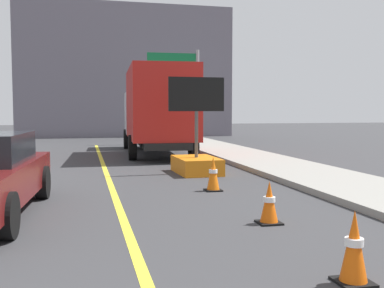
{
  "coord_description": "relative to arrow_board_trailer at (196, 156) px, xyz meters",
  "views": [
    {
      "loc": [
        -0.6,
        0.34,
        1.77
      ],
      "look_at": [
        1.01,
        7.12,
        1.26
      ],
      "focal_mm": 42.71,
      "sensor_mm": 36.0,
      "label": 1
    }
  ],
  "objects": [
    {
      "name": "highway_guide_sign",
      "position": [
        2.11,
        11.44,
        2.94
      ],
      "size": [
        2.79,
        0.19,
        5.0
      ],
      "color": "gray",
      "rests_on": "ground"
    },
    {
      "name": "traffic_cone_far_lane",
      "position": [
        -0.32,
        -2.85,
        -0.1
      ],
      "size": [
        0.36,
        0.36,
        0.77
      ],
      "color": "black",
      "rests_on": "ground"
    },
    {
      "name": "arrow_board_trailer",
      "position": [
        0.0,
        0.0,
        0.0
      ],
      "size": [
        1.6,
        1.83,
        2.7
      ],
      "color": "orange",
      "rests_on": "ground"
    },
    {
      "name": "lane_center_stripe",
      "position": [
        -2.48,
        -6.78,
        -0.48
      ],
      "size": [
        0.14,
        36.0,
        0.01
      ],
      "primitive_type": "cube",
      "color": "yellow",
      "rests_on": "ground"
    },
    {
      "name": "box_truck",
      "position": [
        -0.19,
        5.87,
        1.34
      ],
      "size": [
        2.8,
        7.91,
        3.37
      ],
      "color": "black",
      "rests_on": "ground"
    },
    {
      "name": "far_building_block",
      "position": [
        -0.18,
        21.62,
        3.95
      ],
      "size": [
        14.4,
        7.21,
        8.87
      ],
      "primitive_type": "cube",
      "color": "slate",
      "rests_on": "ground"
    },
    {
      "name": "traffic_cone_mid_lane",
      "position": [
        -0.28,
        -5.87,
        -0.15
      ],
      "size": [
        0.36,
        0.36,
        0.67
      ],
      "color": "black",
      "rests_on": "ground"
    },
    {
      "name": "traffic_cone_near_sign",
      "position": [
        -0.42,
        -8.39,
        -0.11
      ],
      "size": [
        0.36,
        0.36,
        0.76
      ],
      "color": "black",
      "rests_on": "ground"
    }
  ]
}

